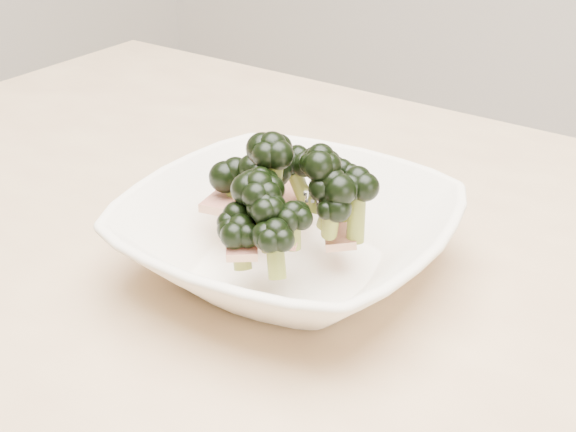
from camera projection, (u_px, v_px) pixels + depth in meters
The scene contains 2 objects.
dining_table at pixel (309, 364), 0.70m from camera, with size 1.20×0.80×0.75m.
broccoli_dish at pixel (288, 229), 0.63m from camera, with size 0.27×0.27×0.12m.
Camera 1 is at (0.31, -0.47, 1.09)m, focal length 50.00 mm.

